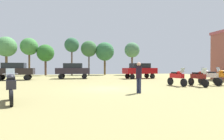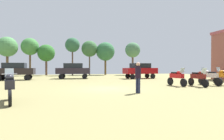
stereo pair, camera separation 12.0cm
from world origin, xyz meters
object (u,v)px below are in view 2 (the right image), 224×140
Objects in this scene: motorcycle_1 at (10,86)px; motorcycle_2 at (209,76)px; tree_7 at (90,49)px; car_4 at (140,70)px; tree_5 at (133,50)px; tree_8 at (46,53)px; car_3 at (15,70)px; motorcycle_3 at (198,77)px; motorcycle_4 at (177,77)px; tree_6 at (30,47)px; tree_4 at (105,52)px; tree_2 at (7,47)px; tree_3 at (72,45)px; person_2 at (138,75)px; car_2 at (74,70)px.

motorcycle_1 is 14.66m from motorcycle_2.
motorcycle_2 is at bearing -70.46° from tree_7.
tree_5 reaches higher than car_4.
tree_5 is 15.95m from tree_8.
tree_7 is (5.96, 27.03, 4.21)m from motorcycle_1.
tree_7 is at bearing 170.71° from tree_5.
car_3 is 12.11m from tree_8.
motorcycle_1 reaches higher than motorcycle_3.
motorcycle_4 is 0.32× the size of tree_6.
tree_4 reaches higher than motorcycle_3.
motorcycle_2 is at bearing -44.32° from tree_2.
tree_3 is at bearing -169.91° from tree_7.
tree_7 is (3.18, 0.57, -0.56)m from tree_3.
motorcycle_2 is 0.53× the size of car_3.
tree_2 is at bearing -178.65° from tree_3.
car_4 is at bearing -66.29° from tree_7.
tree_3 is 3.28m from tree_7.
motorcycle_1 is 0.50× the size of car_3.
tree_2 is (-14.44, 24.62, 3.84)m from person_2.
tree_2 is at bearing 54.02° from car_2.
motorcycle_1 is 12.98m from motorcycle_3.
person_2 is 25.52m from tree_3.
car_3 is at bearing 140.33° from motorcycle_2.
tree_7 is 7.84m from tree_8.
tree_6 is (-15.96, 12.09, 3.88)m from car_4.
tree_3 is at bearing 28.43° from car_4.
car_2 is (2.85, 16.26, 0.45)m from motorcycle_1.
tree_3 reaches higher than car_3.
motorcycle_1 is 0.33× the size of tree_6.
tree_3 is 1.10× the size of tree_5.
tree_7 reaches higher than motorcycle_2.
motorcycle_1 is at bearing -166.95° from car_3.
car_2 is 0.65× the size of tree_3.
tree_6 reaches higher than tree_4.
car_4 reaches higher than motorcycle_1.
motorcycle_3 is 19.44m from car_3.
tree_7 is (-3.00, 0.30, 0.49)m from tree_4.
person_2 is 0.27× the size of tree_2.
motorcycle_4 is at bearing -69.37° from tree_3.
tree_6 is (-18.64, 0.97, 0.33)m from tree_5.
motorcycle_3 is at bearing -135.65° from car_2.
tree_3 reaches higher than tree_6.
tree_2 is at bearing 51.57° from car_4.
motorcycle_2 is 1.02× the size of motorcycle_3.
tree_7 is at bearing 10.09° from tree_3.
person_2 is 0.29× the size of tree_4.
person_2 is 0.33× the size of tree_8.
motorcycle_2 is 1.07× the size of motorcycle_4.
tree_2 is 3.56m from tree_6.
tree_2 reaches higher than tree_4.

